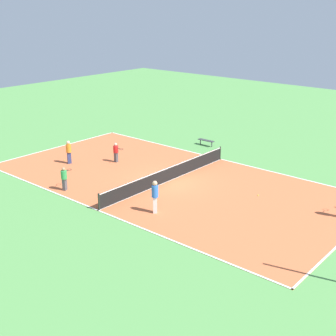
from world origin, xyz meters
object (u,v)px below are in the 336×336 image
(player_near_blue, at_px, (155,194))
(tennis_ball_midcourt, at_px, (64,160))
(player_far_green, at_px, (64,177))
(player_coach_red, at_px, (116,151))
(bench, at_px, (206,141))
(player_center_orange, at_px, (69,151))
(tennis_ball_left_sideline, at_px, (258,195))
(tennis_net, at_px, (168,174))

(player_near_blue, bearing_deg, tennis_ball_midcourt, 38.13)
(player_far_green, bearing_deg, player_coach_red, -4.94)
(player_near_blue, bearing_deg, bench, -15.42)
(player_near_blue, distance_m, player_center_orange, 10.39)
(tennis_ball_left_sideline, bearing_deg, player_coach_red, -84.40)
(player_far_green, bearing_deg, tennis_ball_midcourt, 32.68)
(player_center_orange, relative_size, tennis_ball_midcourt, 24.32)
(tennis_net, xyz_separation_m, tennis_ball_left_sideline, (-1.58, 5.61, -0.45))
(player_coach_red, relative_size, tennis_ball_left_sideline, 20.55)
(tennis_ball_midcourt, height_order, tennis_ball_left_sideline, same)
(player_center_orange, bearing_deg, player_near_blue, 102.55)
(bench, height_order, tennis_ball_left_sideline, bench)
(tennis_net, distance_m, player_near_blue, 4.87)
(player_coach_red, height_order, tennis_ball_left_sideline, player_coach_red)
(bench, relative_size, tennis_ball_midcourt, 20.86)
(bench, height_order, tennis_ball_midcourt, bench)
(player_center_orange, distance_m, tennis_ball_midcourt, 1.19)
(bench, bearing_deg, player_center_orange, -115.26)
(tennis_ball_midcourt, distance_m, tennis_ball_left_sideline, 14.33)
(bench, distance_m, player_far_green, 13.31)
(bench, xyz_separation_m, player_coach_red, (7.54, -2.40, 0.42))
(player_center_orange, xyz_separation_m, tennis_ball_left_sideline, (-3.45, 13.18, -0.91))
(player_far_green, distance_m, tennis_ball_midcourt, 5.80)
(player_center_orange, relative_size, player_far_green, 1.13)
(player_near_blue, xyz_separation_m, tennis_ball_left_sideline, (-5.67, 3.03, -1.03))
(bench, relative_size, player_near_blue, 0.77)
(player_center_orange, distance_m, tennis_ball_left_sideline, 13.66)
(tennis_net, height_order, tennis_ball_midcourt, tennis_net)
(player_near_blue, height_order, tennis_ball_left_sideline, player_near_blue)
(tennis_net, relative_size, tennis_ball_left_sideline, 171.88)
(tennis_net, xyz_separation_m, bench, (-8.06, -2.89, -0.13))
(player_coach_red, height_order, tennis_ball_midcourt, player_coach_red)
(player_near_blue, distance_m, player_coach_red, 9.13)
(tennis_ball_midcourt, bearing_deg, player_near_blue, 77.80)
(player_center_orange, relative_size, tennis_ball_left_sideline, 24.32)
(tennis_net, bearing_deg, bench, -160.26)
(tennis_ball_midcourt, bearing_deg, bench, 150.96)
(tennis_net, bearing_deg, player_near_blue, 32.26)
(player_coach_red, bearing_deg, tennis_ball_left_sideline, 7.47)
(player_far_green, bearing_deg, tennis_ball_left_sideline, -74.09)
(bench, height_order, player_center_orange, player_center_orange)
(player_center_orange, height_order, tennis_ball_left_sideline, player_center_orange)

